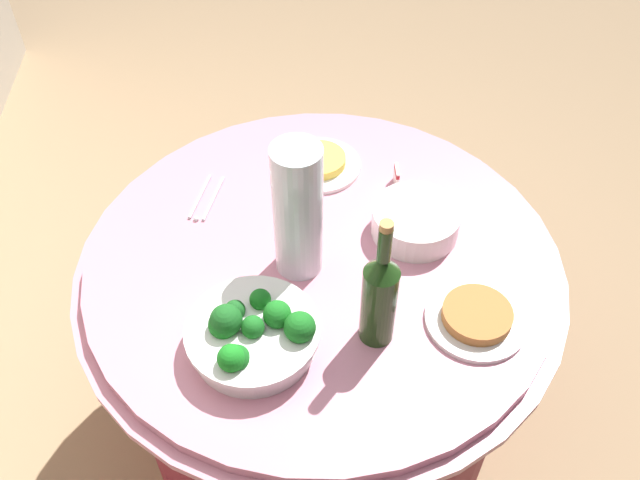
{
  "coord_description": "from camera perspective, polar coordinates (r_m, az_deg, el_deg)",
  "views": [
    {
      "loc": [
        -1.09,
        0.09,
        1.96
      ],
      "look_at": [
        0.0,
        0.0,
        0.79
      ],
      "focal_mm": 39.14,
      "sensor_mm": 36.0,
      "label": 1
    }
  ],
  "objects": [
    {
      "name": "label_placard_front",
      "position": [
        1.8,
        6.27,
        5.25
      ],
      "size": [
        0.05,
        0.01,
        0.05
      ],
      "color": "white",
      "rests_on": "buffet_table"
    },
    {
      "name": "decorative_fruit_vase",
      "position": [
        1.51,
        -1.79,
        1.79
      ],
      "size": [
        0.11,
        0.11,
        0.34
      ],
      "color": "silver",
      "rests_on": "buffet_table"
    },
    {
      "name": "ground_plane",
      "position": [
        2.24,
        0.0,
        -13.91
      ],
      "size": [
        6.0,
        6.0,
        0.0
      ],
      "primitive_type": "plane",
      "color": "#9E7F5B"
    },
    {
      "name": "food_plate_fried_egg",
      "position": [
        1.85,
        -0.06,
        6.33
      ],
      "size": [
        0.22,
        0.22,
        0.04
      ],
      "color": "white",
      "rests_on": "buffet_table"
    },
    {
      "name": "wine_bottle",
      "position": [
        1.4,
        4.9,
        -4.58
      ],
      "size": [
        0.07,
        0.07,
        0.34
      ],
      "color": "#1E3C15",
      "rests_on": "buffet_table"
    },
    {
      "name": "serving_tongs",
      "position": [
        1.79,
        -9.32,
        3.31
      ],
      "size": [
        0.17,
        0.09,
        0.01
      ],
      "color": "silver",
      "rests_on": "buffet_table"
    },
    {
      "name": "broccoli_bowl",
      "position": [
        1.45,
        -5.56,
        -7.67
      ],
      "size": [
        0.28,
        0.28,
        0.12
      ],
      "color": "white",
      "rests_on": "buffet_table"
    },
    {
      "name": "buffet_table",
      "position": [
        1.93,
        0.0,
        -8.46
      ],
      "size": [
        1.16,
        1.16,
        0.74
      ],
      "color": "maroon",
      "rests_on": "ground_plane"
    },
    {
      "name": "plate_stack",
      "position": [
        1.68,
        7.82,
        1.53
      ],
      "size": [
        0.21,
        0.21,
        0.07
      ],
      "color": "white",
      "rests_on": "buffet_table"
    },
    {
      "name": "food_plate_peanuts",
      "position": [
        1.54,
        12.67,
        -6.18
      ],
      "size": [
        0.22,
        0.22,
        0.04
      ],
      "color": "white",
      "rests_on": "buffet_table"
    }
  ]
}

